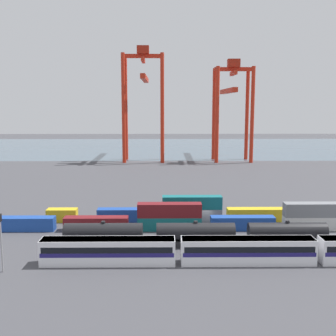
# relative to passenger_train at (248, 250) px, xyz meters

# --- Properties ---
(ground_plane) EXTENTS (420.00, 420.00, 0.00)m
(ground_plane) POSITION_rel_passenger_train_xyz_m (-4.04, 60.76, -2.14)
(ground_plane) COLOR #424247
(harbour_water) EXTENTS (400.00, 110.00, 0.01)m
(harbour_water) POSITION_rel_passenger_train_xyz_m (-4.04, 168.55, -2.14)
(harbour_water) COLOR #475B6B
(harbour_water) RESTS_ON ground_plane
(passenger_train) EXTENTS (61.96, 3.14, 3.90)m
(passenger_train) POSITION_rel_passenger_train_xyz_m (0.00, 0.00, 0.00)
(passenger_train) COLOR silver
(passenger_train) RESTS_ON ground_plane
(freight_tank_row) EXTENTS (44.10, 2.89, 4.35)m
(freight_tank_row) POSITION_rel_passenger_train_xyz_m (-7.26, 7.84, -0.09)
(freight_tank_row) COLOR #232326
(freight_tank_row) RESTS_ON ground_plane
(signal_mast) EXTENTS (0.36, 0.60, 8.54)m
(signal_mast) POSITION_rel_passenger_train_xyz_m (-35.64, -2.96, 3.33)
(signal_mast) COLOR gray
(signal_mast) RESTS_ON ground_plane
(shipping_container_0) EXTENTS (12.10, 2.44, 2.60)m
(shipping_container_0) POSITION_rel_passenger_train_xyz_m (-39.35, 16.93, -0.84)
(shipping_container_0) COLOR #1C4299
(shipping_container_0) RESTS_ON ground_plane
(shipping_container_1) EXTENTS (12.10, 2.44, 2.60)m
(shipping_container_1) POSITION_rel_passenger_train_xyz_m (-25.44, 16.93, -0.84)
(shipping_container_1) COLOR maroon
(shipping_container_1) RESTS_ON ground_plane
(shipping_container_2) EXTENTS (12.10, 2.44, 2.60)m
(shipping_container_2) POSITION_rel_passenger_train_xyz_m (-11.52, 16.93, -0.84)
(shipping_container_2) COLOR #146066
(shipping_container_2) RESTS_ON ground_plane
(shipping_container_3) EXTENTS (12.10, 2.44, 2.60)m
(shipping_container_3) POSITION_rel_passenger_train_xyz_m (-11.52, 16.93, 1.76)
(shipping_container_3) COLOR maroon
(shipping_container_3) RESTS_ON shipping_container_2
(shipping_container_4) EXTENTS (12.10, 2.44, 2.60)m
(shipping_container_4) POSITION_rel_passenger_train_xyz_m (2.39, 16.93, -0.84)
(shipping_container_4) COLOR #1C4299
(shipping_container_4) RESTS_ON ground_plane
(shipping_container_5) EXTENTS (12.10, 2.44, 2.60)m
(shipping_container_5) POSITION_rel_passenger_train_xyz_m (16.31, 16.93, -0.84)
(shipping_container_5) COLOR silver
(shipping_container_5) RESTS_ON ground_plane
(shipping_container_6) EXTENTS (12.10, 2.44, 2.60)m
(shipping_container_6) POSITION_rel_passenger_train_xyz_m (16.31, 16.93, 1.76)
(shipping_container_6) COLOR slate
(shipping_container_6) RESTS_ON shipping_container_5
(shipping_container_11) EXTENTS (6.04, 2.44, 2.60)m
(shipping_container_11) POSITION_rel_passenger_train_xyz_m (-33.36, 23.10, -0.84)
(shipping_container_11) COLOR gold
(shipping_container_11) RESTS_ON ground_plane
(shipping_container_12) EXTENTS (12.10, 2.44, 2.60)m
(shipping_container_12) POSITION_rel_passenger_train_xyz_m (-20.09, 23.10, -0.84)
(shipping_container_12) COLOR #1C4299
(shipping_container_12) RESTS_ON ground_plane
(shipping_container_13) EXTENTS (12.10, 2.44, 2.60)m
(shipping_container_13) POSITION_rel_passenger_train_xyz_m (-6.82, 23.10, -0.84)
(shipping_container_13) COLOR slate
(shipping_container_13) RESTS_ON ground_plane
(shipping_container_14) EXTENTS (12.10, 2.44, 2.60)m
(shipping_container_14) POSITION_rel_passenger_train_xyz_m (-6.82, 23.10, 1.76)
(shipping_container_14) COLOR #146066
(shipping_container_14) RESTS_ON shipping_container_13
(shipping_container_15) EXTENTS (12.10, 2.44, 2.60)m
(shipping_container_15) POSITION_rel_passenger_train_xyz_m (6.44, 23.10, -0.84)
(shipping_container_15) COLOR gold
(shipping_container_15) RESTS_ON ground_plane
(shipping_container_16) EXTENTS (12.10, 2.44, 2.60)m
(shipping_container_16) POSITION_rel_passenger_train_xyz_m (19.71, 23.10, -0.84)
(shipping_container_16) COLOR gold
(shipping_container_16) RESTS_ON ground_plane
(gantry_crane_west) EXTENTS (17.02, 38.82, 46.69)m
(gantry_crane_west) POSITION_rel_passenger_train_xyz_m (-20.81, 116.89, 26.45)
(gantry_crane_west) COLOR red
(gantry_crane_west) RESTS_ON ground_plane
(gantry_crane_central) EXTENTS (15.67, 39.63, 41.53)m
(gantry_crane_central) POSITION_rel_passenger_train_xyz_m (15.84, 117.22, 23.19)
(gantry_crane_central) COLOR red
(gantry_crane_central) RESTS_ON ground_plane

